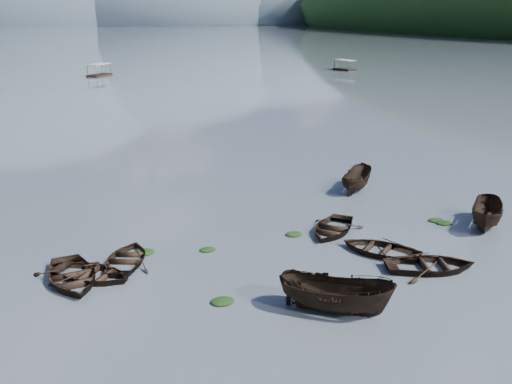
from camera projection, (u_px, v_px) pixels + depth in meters
name	position (u px, v px, depth m)	size (l,w,h in m)	color
ground_plane	(351.00, 319.00, 23.67)	(2400.00, 2400.00, 0.00)	#4C555F
haze_mtn_b	(13.00, 24.00, 816.39)	(520.00, 520.00, 340.00)	#475666
haze_mtn_c	(152.00, 23.00, 879.25)	(520.00, 520.00, 260.00)	#475666
haze_mtn_d	(262.00, 23.00, 935.82)	(520.00, 520.00, 220.00)	#475666
rowboat_0	(72.00, 282.00, 26.97)	(3.31, 4.63, 0.96)	black
rowboat_1	(128.00, 262.00, 29.09)	(2.86, 4.00, 0.83)	black
rowboat_2	(335.00, 312.00, 24.22)	(1.86, 4.96, 1.91)	black
rowboat_3	(380.00, 253.00, 30.21)	(3.02, 4.24, 0.88)	black
rowboat_4	(430.00, 270.00, 28.19)	(3.19, 4.47, 0.93)	black
rowboat_5	(486.00, 226.00, 34.06)	(1.75, 4.66, 1.80)	black
rowboat_6	(92.00, 278.00, 27.30)	(2.95, 4.13, 0.86)	black
rowboat_7	(332.00, 232.00, 33.14)	(3.10, 4.35, 0.90)	black
rowboat_8	(356.00, 190.00, 41.21)	(1.69, 4.48, 1.73)	black
weed_clump_0	(222.00, 302.00, 25.01)	(1.06, 0.86, 0.23)	black
weed_clump_1	(298.00, 291.00, 26.08)	(0.98, 0.79, 0.22)	black
weed_clump_2	(366.00, 285.00, 26.59)	(1.11, 0.89, 0.24)	black
weed_clump_3	(294.00, 235.00, 32.68)	(0.98, 0.83, 0.22)	black
weed_clump_4	(444.00, 224.00, 34.47)	(1.02, 0.81, 0.21)	black
weed_clump_5	(144.00, 253.00, 30.17)	(1.13, 0.91, 0.24)	black
weed_clump_6	(208.00, 250.00, 30.56)	(0.90, 0.75, 0.19)	black
weed_clump_7	(436.00, 221.00, 34.91)	(0.97, 0.78, 0.21)	black
pontoon_centre	(100.00, 76.00, 118.48)	(2.54, 6.11, 2.34)	black
pontoon_right	(344.00, 70.00, 130.54)	(2.44, 5.85, 2.24)	black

